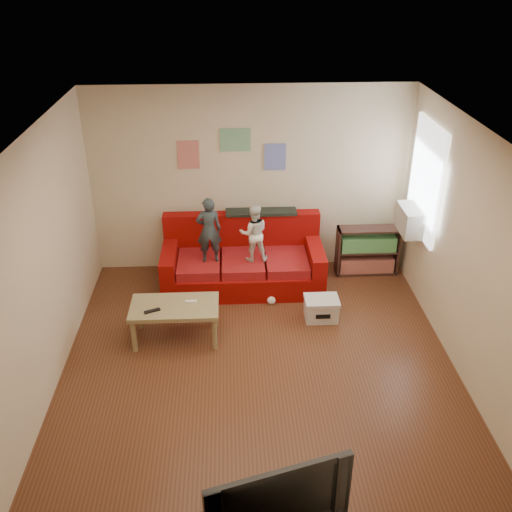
{
  "coord_description": "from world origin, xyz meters",
  "views": [
    {
      "loc": [
        -0.29,
        -5.12,
        4.24
      ],
      "look_at": [
        0.0,
        0.8,
        1.05
      ],
      "focal_mm": 40.0,
      "sensor_mm": 36.0,
      "label": 1
    }
  ],
  "objects_px": {
    "coffee_table": "(175,310)",
    "bookshelf": "(367,253)",
    "television": "(274,490)",
    "child_b": "(254,233)",
    "file_box": "(321,308)",
    "sofa": "(243,262)",
    "child_a": "(209,230)"
  },
  "relations": [
    {
      "from": "child_b",
      "to": "file_box",
      "type": "height_order",
      "value": "child_b"
    },
    {
      "from": "child_b",
      "to": "television",
      "type": "xyz_separation_m",
      "value": [
        -0.03,
        -4.03,
        -0.15
      ]
    },
    {
      "from": "sofa",
      "to": "child_b",
      "type": "relative_size",
      "value": 2.76
    },
    {
      "from": "sofa",
      "to": "bookshelf",
      "type": "bearing_deg",
      "value": 6.73
    },
    {
      "from": "child_b",
      "to": "television",
      "type": "height_order",
      "value": "child_b"
    },
    {
      "from": "sofa",
      "to": "child_a",
      "type": "xyz_separation_m",
      "value": [
        -0.45,
        -0.18,
        0.6
      ]
    },
    {
      "from": "sofa",
      "to": "file_box",
      "type": "xyz_separation_m",
      "value": [
        0.99,
        -0.96,
        -0.18
      ]
    },
    {
      "from": "sofa",
      "to": "child_a",
      "type": "distance_m",
      "value": 0.77
    },
    {
      "from": "television",
      "to": "bookshelf",
      "type": "bearing_deg",
      "value": 52.72
    },
    {
      "from": "file_box",
      "to": "sofa",
      "type": "bearing_deg",
      "value": 135.61
    },
    {
      "from": "sofa",
      "to": "child_b",
      "type": "distance_m",
      "value": 0.59
    },
    {
      "from": "file_box",
      "to": "coffee_table",
      "type": "bearing_deg",
      "value": -169.87
    },
    {
      "from": "child_a",
      "to": "television",
      "type": "relative_size",
      "value": 0.83
    },
    {
      "from": "child_a",
      "to": "bookshelf",
      "type": "distance_m",
      "value": 2.4
    },
    {
      "from": "child_b",
      "to": "bookshelf",
      "type": "relative_size",
      "value": 0.9
    },
    {
      "from": "coffee_table",
      "to": "television",
      "type": "bearing_deg",
      "value": -71.53
    },
    {
      "from": "bookshelf",
      "to": "television",
      "type": "bearing_deg",
      "value": -111.23
    },
    {
      "from": "child_b",
      "to": "television",
      "type": "relative_size",
      "value": 0.73
    },
    {
      "from": "coffee_table",
      "to": "television",
      "type": "distance_m",
      "value": 3.09
    },
    {
      "from": "sofa",
      "to": "file_box",
      "type": "distance_m",
      "value": 1.39
    },
    {
      "from": "file_box",
      "to": "television",
      "type": "bearing_deg",
      "value": -105.07
    },
    {
      "from": "coffee_table",
      "to": "bookshelf",
      "type": "height_order",
      "value": "bookshelf"
    },
    {
      "from": "child_a",
      "to": "file_box",
      "type": "relative_size",
      "value": 2.13
    },
    {
      "from": "file_box",
      "to": "television",
      "type": "xyz_separation_m",
      "value": [
        -0.87,
        -3.24,
        0.57
      ]
    },
    {
      "from": "sofa",
      "to": "child_a",
      "type": "bearing_deg",
      "value": -158.71
    },
    {
      "from": "coffee_table",
      "to": "bookshelf",
      "type": "xyz_separation_m",
      "value": [
        2.69,
        1.51,
        -0.09
      ]
    },
    {
      "from": "coffee_table",
      "to": "bookshelf",
      "type": "bearing_deg",
      "value": 29.31
    },
    {
      "from": "child_b",
      "to": "coffee_table",
      "type": "relative_size",
      "value": 0.77
    },
    {
      "from": "bookshelf",
      "to": "child_b",
      "type": "bearing_deg",
      "value": -166.87
    },
    {
      "from": "bookshelf",
      "to": "television",
      "type": "xyz_separation_m",
      "value": [
        -1.72,
        -4.42,
        0.4
      ]
    },
    {
      "from": "sofa",
      "to": "child_b",
      "type": "bearing_deg",
      "value": -50.05
    },
    {
      "from": "child_a",
      "to": "file_box",
      "type": "xyz_separation_m",
      "value": [
        1.44,
        -0.79,
        -0.78
      ]
    }
  ]
}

